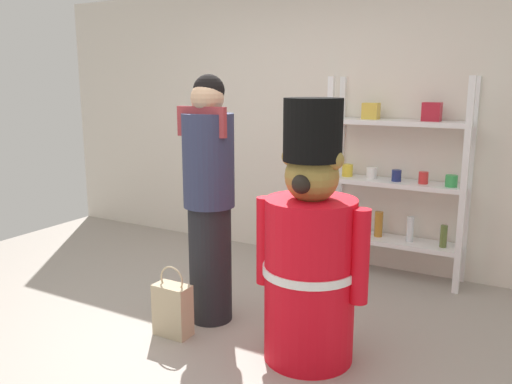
# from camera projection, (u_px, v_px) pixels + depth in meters

# --- Properties ---
(ground_plane) EXTENTS (6.40, 6.40, 0.00)m
(ground_plane) POSITION_uv_depth(u_px,v_px,m) (189.00, 350.00, 3.34)
(ground_plane) COLOR #9E9389
(back_wall) EXTENTS (6.40, 0.12, 2.60)m
(back_wall) POSITION_uv_depth(u_px,v_px,m) (324.00, 124.00, 4.95)
(back_wall) COLOR silver
(back_wall) RESTS_ON ground_plane
(merchandise_shelf) EXTENTS (1.18, 0.35, 1.74)m
(merchandise_shelf) POSITION_uv_depth(u_px,v_px,m) (396.00, 179.00, 4.48)
(merchandise_shelf) COLOR white
(merchandise_shelf) RESTS_ON ground_plane
(teddy_bear_guard) EXTENTS (0.73, 0.57, 1.60)m
(teddy_bear_guard) POSITION_uv_depth(u_px,v_px,m) (310.00, 255.00, 3.13)
(teddy_bear_guard) COLOR red
(teddy_bear_guard) RESTS_ON ground_plane
(person_shopper) EXTENTS (0.37, 0.36, 1.74)m
(person_shopper) POSITION_uv_depth(u_px,v_px,m) (209.00, 197.00, 3.61)
(person_shopper) COLOR black
(person_shopper) RESTS_ON ground_plane
(shopping_bag) EXTENTS (0.25, 0.14, 0.49)m
(shopping_bag) POSITION_uv_depth(u_px,v_px,m) (173.00, 309.00, 3.51)
(shopping_bag) COLOR #C1AD89
(shopping_bag) RESTS_ON ground_plane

